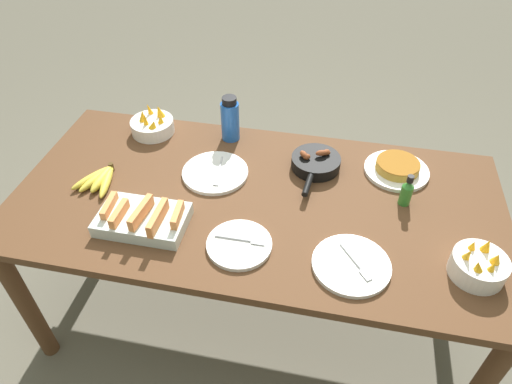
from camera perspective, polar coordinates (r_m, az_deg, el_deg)
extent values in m
plane|color=#666051|center=(2.33, 0.00, -14.44)|extent=(14.00, 14.00, 0.00)
cube|color=brown|center=(1.77, 0.00, -1.15)|extent=(1.88, 0.92, 0.03)
cylinder|color=brown|center=(2.13, -26.86, -12.37)|extent=(0.07, 0.07, 0.72)
cylinder|color=brown|center=(2.56, -17.77, 1.44)|extent=(0.07, 0.07, 0.72)
cylinder|color=brown|center=(2.38, 23.41, -4.16)|extent=(0.07, 0.07, 0.72)
ellipsoid|color=gold|center=(1.93, -19.71, 1.72)|extent=(0.13, 0.18, 0.03)
ellipsoid|color=gold|center=(1.92, -19.31, 1.58)|extent=(0.09, 0.19, 0.03)
ellipsoid|color=gold|center=(1.91, -18.69, 1.60)|extent=(0.05, 0.17, 0.04)
ellipsoid|color=gold|center=(1.90, -18.19, 1.26)|extent=(0.07, 0.20, 0.03)
cylinder|color=#4C3819|center=(1.96, -17.63, 2.99)|extent=(0.02, 0.02, 0.04)
cube|color=silver|center=(1.68, -13.97, -3.38)|extent=(0.32, 0.20, 0.05)
cube|color=#ED8E4C|center=(1.71, -17.88, -1.65)|extent=(0.03, 0.12, 0.04)
cube|color=#ED8E4C|center=(1.67, -16.73, -2.62)|extent=(0.02, 0.12, 0.04)
cube|color=#ED8E4C|center=(1.64, -14.17, -2.53)|extent=(0.04, 0.15, 0.05)
cube|color=#ED8E4C|center=(1.61, -12.17, -3.14)|extent=(0.03, 0.15, 0.05)
cube|color=#ED8E4C|center=(1.61, -9.78, -2.88)|extent=(0.03, 0.11, 0.04)
cylinder|color=black|center=(1.91, 7.42, 3.18)|extent=(0.20, 0.20, 0.01)
cylinder|color=black|center=(1.89, 7.49, 3.80)|extent=(0.20, 0.20, 0.04)
cylinder|color=black|center=(1.77, 6.50, 0.91)|extent=(0.03, 0.12, 0.02)
ellipsoid|color=brown|center=(1.86, 6.36, 4.41)|extent=(0.04, 0.03, 0.02)
ellipsoid|color=brown|center=(1.88, 8.19, 4.86)|extent=(0.06, 0.05, 0.03)
ellipsoid|color=brown|center=(1.87, 5.98, 4.71)|extent=(0.05, 0.05, 0.03)
ellipsoid|color=brown|center=(1.89, 8.76, 4.93)|extent=(0.05, 0.05, 0.03)
ellipsoid|color=brown|center=(1.90, 8.83, 4.92)|extent=(0.03, 0.03, 0.03)
cylinder|color=white|center=(1.95, 17.14, 2.58)|extent=(0.26, 0.26, 0.02)
cylinder|color=gold|center=(1.94, 17.28, 3.14)|extent=(0.17, 0.17, 0.03)
cylinder|color=#9B601E|center=(1.93, 17.39, 3.56)|extent=(0.17, 0.17, 0.00)
cylinder|color=white|center=(1.86, -5.12, 2.43)|extent=(0.27, 0.27, 0.02)
cylinder|color=silver|center=(1.87, -4.52, 3.17)|extent=(0.02, 0.13, 0.01)
cube|color=silver|center=(1.81, -4.95, 1.38)|extent=(0.03, 0.05, 0.00)
cylinder|color=white|center=(1.58, -2.12, -6.59)|extent=(0.23, 0.23, 0.02)
cylinder|color=silver|center=(1.58, -2.91, -5.82)|extent=(0.13, 0.01, 0.01)
cube|color=silver|center=(1.57, 0.30, -6.30)|extent=(0.05, 0.02, 0.00)
cylinder|color=white|center=(1.55, 11.82, -8.91)|extent=(0.26, 0.26, 0.02)
cylinder|color=silver|center=(1.56, 11.74, -7.89)|extent=(0.08, 0.10, 0.01)
cube|color=silver|center=(1.52, 13.54, -10.02)|extent=(0.05, 0.05, 0.00)
cylinder|color=white|center=(1.64, 26.02, -8.37)|extent=(0.18, 0.18, 0.07)
cone|color=#F4A819|center=(1.61, 27.84, -7.43)|extent=(0.04, 0.05, 0.05)
cone|color=#F4A819|center=(1.63, 26.89, -6.04)|extent=(0.05, 0.04, 0.05)
cone|color=#F4A819|center=(1.62, 25.46, -6.09)|extent=(0.04, 0.04, 0.04)
cone|color=#F4A819|center=(1.58, 25.00, -7.10)|extent=(0.03, 0.04, 0.06)
cone|color=#F4A819|center=(1.57, 25.99, -8.39)|extent=(0.05, 0.05, 0.04)
cone|color=#F4A819|center=(1.59, 27.46, -8.34)|extent=(0.04, 0.04, 0.04)
cylinder|color=white|center=(2.14, -12.81, 8.01)|extent=(0.19, 0.19, 0.06)
cone|color=#F4A819|center=(2.09, -11.83, 8.86)|extent=(0.03, 0.04, 0.05)
cone|color=#F4A819|center=(2.14, -11.97, 9.80)|extent=(0.06, 0.06, 0.06)
cone|color=#F4A819|center=(2.16, -13.20, 10.02)|extent=(0.04, 0.04, 0.06)
cone|color=#F4A819|center=(2.12, -14.00, 9.19)|extent=(0.04, 0.05, 0.06)
cone|color=#F4A819|center=(2.09, -13.66, 8.74)|extent=(0.03, 0.03, 0.06)
cone|color=#F4A819|center=(2.06, -12.71, 8.18)|extent=(0.06, 0.06, 0.05)
cylinder|color=blue|center=(2.02, -3.25, 8.81)|extent=(0.08, 0.08, 0.18)
cylinder|color=black|center=(1.96, -3.36, 11.32)|extent=(0.06, 0.06, 0.03)
cylinder|color=#337F2D|center=(1.79, 18.21, -0.36)|extent=(0.04, 0.04, 0.08)
cone|color=#337F2D|center=(1.76, 18.57, 0.93)|extent=(0.04, 0.04, 0.02)
cylinder|color=black|center=(1.75, 18.75, 1.55)|extent=(0.02, 0.02, 0.03)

